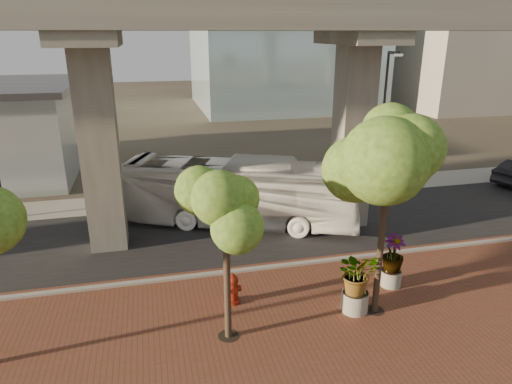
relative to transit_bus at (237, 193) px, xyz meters
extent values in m
plane|color=#332F25|center=(-0.35, -3.11, -1.72)|extent=(160.00, 160.00, 0.00)
cube|color=brown|center=(-0.35, -11.11, -1.69)|extent=(70.00, 13.00, 0.06)
cube|color=black|center=(-0.35, -1.11, -1.70)|extent=(90.00, 8.00, 0.04)
cube|color=gray|center=(-0.35, -5.11, -1.64)|extent=(70.00, 0.25, 0.16)
cube|color=gray|center=(-0.35, 4.39, -1.69)|extent=(90.00, 3.00, 0.06)
cube|color=gray|center=(-0.35, -2.71, 8.78)|extent=(72.00, 2.40, 1.80)
cube|color=gray|center=(-0.35, 0.49, 8.78)|extent=(72.00, 2.40, 1.80)
cube|color=#A19C91|center=(37.65, 32.89, 10.28)|extent=(18.00, 16.00, 24.00)
imported|color=white|center=(0.00, 0.00, 0.00)|extent=(12.54, 7.38, 3.44)
cylinder|color=maroon|center=(-1.62, -7.30, -1.60)|extent=(0.53, 0.53, 0.12)
cylinder|color=maroon|center=(-1.62, -7.30, -1.17)|extent=(0.36, 0.36, 0.86)
sphere|color=maroon|center=(-1.62, -7.30, -0.74)|extent=(0.41, 0.41, 0.41)
cylinder|color=maroon|center=(-1.62, -7.30, -0.55)|extent=(0.12, 0.12, 0.15)
cylinder|color=maroon|center=(-1.62, -7.30, -1.10)|extent=(0.59, 0.24, 0.24)
cylinder|color=gray|center=(2.52, -8.83, -1.29)|extent=(0.95, 0.95, 0.74)
imported|color=#365817|center=(2.52, -8.83, -0.13)|extent=(2.12, 2.12, 1.59)
cylinder|color=#9D998E|center=(4.65, -7.54, -1.34)|extent=(0.82, 0.82, 0.64)
imported|color=#365817|center=(4.65, -7.54, -0.28)|extent=(2.00, 2.00, 1.50)
cylinder|color=#A49F94|center=(2.65, -8.65, -1.34)|extent=(0.82, 0.82, 0.64)
imported|color=#365817|center=(2.65, -8.65, -0.33)|extent=(1.83, 1.83, 1.37)
cylinder|color=#3F3024|center=(-2.15, -9.24, 0.07)|extent=(0.22, 0.22, 3.47)
cylinder|color=black|center=(-2.15, -9.24, -1.66)|extent=(0.70, 0.70, 0.01)
cylinder|color=#3F3024|center=(3.22, -9.01, 0.49)|extent=(0.22, 0.22, 4.30)
cylinder|color=black|center=(3.22, -9.01, -1.66)|extent=(0.70, 0.70, 0.01)
cylinder|color=#2C2C31|center=(9.26, 2.53, 2.53)|extent=(0.15, 0.15, 8.43)
cube|color=#2C2C31|center=(9.26, 2.00, 6.75)|extent=(0.16, 1.05, 0.16)
cube|color=silver|center=(9.26, 1.47, 6.65)|extent=(0.42, 0.21, 0.13)
camera|label=1|loc=(-4.19, -21.72, 7.80)|focal=32.00mm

